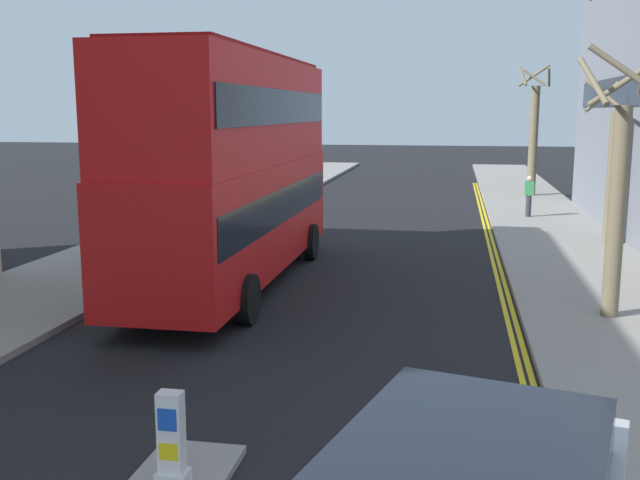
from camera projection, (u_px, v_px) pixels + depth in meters
sidewalk_right at (589, 281)px, 18.40m from camera, size 4.00×80.00×0.14m
sidewalk_left at (109, 262)px, 20.71m from camera, size 4.00×80.00×0.14m
kerb_line_outer at (509, 300)px, 16.85m from camera, size 0.10×56.00×0.01m
kerb_line_inner at (502, 299)px, 16.88m from camera, size 0.10×56.00×0.01m
keep_left_bollard at (171, 443)px, 8.24m from camera, size 0.36×0.28×1.11m
double_decker_bus_away at (234, 163)px, 17.88m from camera, size 2.81×10.81×5.64m
pedestrian_far at (529, 195)px, 28.96m from camera, size 0.34×0.22×1.62m
street_tree_near at (618, 192)px, 14.59m from camera, size 1.81×1.88×5.40m
street_tree_mid at (612, 169)px, 22.78m from camera, size 1.77×1.97×5.13m
street_tree_far at (533, 136)px, 35.97m from camera, size 1.56×1.64×6.43m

